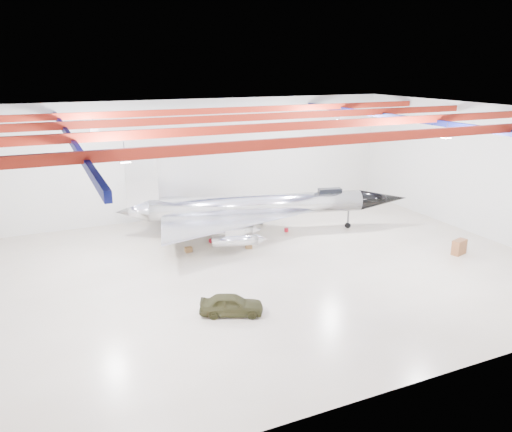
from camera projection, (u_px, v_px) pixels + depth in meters
name	position (u px, v px, depth m)	size (l,w,h in m)	color
floor	(262.00, 269.00, 35.61)	(40.00, 40.00, 0.00)	#C2B39A
wall_back	(196.00, 158.00, 47.12)	(40.00, 40.00, 0.00)	silver
wall_right	(479.00, 170.00, 41.83)	(30.00, 30.00, 0.00)	silver
ceiling	(263.00, 112.00, 32.42)	(40.00, 40.00, 0.00)	#0A0F38
ceiling_structure	(263.00, 123.00, 32.62)	(39.50, 29.50, 1.08)	maroon
jet_aircraft	(257.00, 208.00, 42.44)	(25.10, 17.49, 6.93)	silver
jeep	(231.00, 305.00, 28.94)	(1.48, 3.69, 1.26)	#36351B
desk	(459.00, 247.00, 38.24)	(1.26, 0.63, 1.15)	brown
crate_ply	(189.00, 249.00, 38.82)	(0.55, 0.44, 0.38)	olive
toolbox_red	(212.00, 241.00, 40.90)	(0.43, 0.34, 0.30)	#A91021
parts_bin	(241.00, 231.00, 43.27)	(0.53, 0.42, 0.37)	olive
tool_chest	(286.00, 230.00, 43.52)	(0.37, 0.37, 0.34)	#A91021
oil_barrel	(249.00, 246.00, 39.58)	(0.53, 0.43, 0.37)	olive
spares_box	(261.00, 222.00, 45.70)	(0.37, 0.37, 0.33)	#59595B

